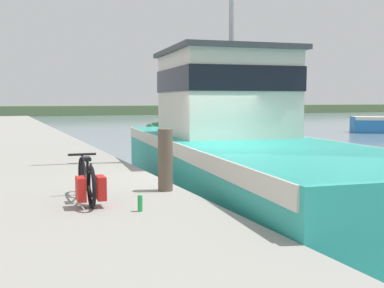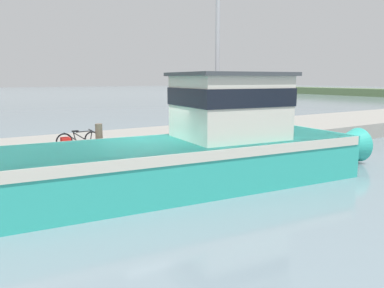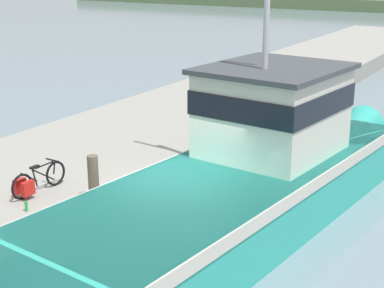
{
  "view_description": "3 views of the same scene",
  "coord_description": "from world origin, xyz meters",
  "px_view_note": "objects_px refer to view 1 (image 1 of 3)",
  "views": [
    {
      "loc": [
        -4.26,
        -8.63,
        2.4
      ],
      "look_at": [
        -0.48,
        0.57,
        1.49
      ],
      "focal_mm": 45.0,
      "sensor_mm": 36.0,
      "label": 1
    },
    {
      "loc": [
        11.06,
        -5.4,
        3.47
      ],
      "look_at": [
        -0.11,
        1.88,
        1.14
      ],
      "focal_mm": 35.0,
      "sensor_mm": 36.0,
      "label": 2
    },
    {
      "loc": [
        6.73,
        -10.68,
        6.11
      ],
      "look_at": [
        -0.39,
        1.27,
        1.77
      ],
      "focal_mm": 55.0,
      "sensor_mm": 36.0,
      "label": 3
    }
  ],
  "objects_px": {
    "fishing_boat_main": "(236,145)",
    "mooring_post": "(165,160)",
    "water_bottle_by_bike": "(140,203)",
    "bicycle_touring": "(88,182)",
    "boat_white_moored": "(185,124)"
  },
  "relations": [
    {
      "from": "fishing_boat_main",
      "to": "mooring_post",
      "type": "bearing_deg",
      "value": -128.97
    },
    {
      "from": "water_bottle_by_bike",
      "to": "bicycle_touring",
      "type": "bearing_deg",
      "value": 124.79
    },
    {
      "from": "boat_white_moored",
      "to": "mooring_post",
      "type": "height_order",
      "value": "mooring_post"
    },
    {
      "from": "bicycle_touring",
      "to": "water_bottle_by_bike",
      "type": "height_order",
      "value": "bicycle_touring"
    },
    {
      "from": "bicycle_touring",
      "to": "boat_white_moored",
      "type": "bearing_deg",
      "value": 68.0
    },
    {
      "from": "fishing_boat_main",
      "to": "bicycle_touring",
      "type": "distance_m",
      "value": 5.26
    },
    {
      "from": "bicycle_touring",
      "to": "water_bottle_by_bike",
      "type": "relative_size",
      "value": 7.39
    },
    {
      "from": "fishing_boat_main",
      "to": "boat_white_moored",
      "type": "xyz_separation_m",
      "value": [
        7.38,
        22.1,
        -0.62
      ]
    },
    {
      "from": "fishing_boat_main",
      "to": "boat_white_moored",
      "type": "bearing_deg",
      "value": 77.75
    },
    {
      "from": "fishing_boat_main",
      "to": "water_bottle_by_bike",
      "type": "bearing_deg",
      "value": -125.3
    },
    {
      "from": "mooring_post",
      "to": "bicycle_touring",
      "type": "bearing_deg",
      "value": -160.41
    },
    {
      "from": "boat_white_moored",
      "to": "water_bottle_by_bike",
      "type": "xyz_separation_m",
      "value": [
        -10.96,
        -26.15,
        0.3
      ]
    },
    {
      "from": "boat_white_moored",
      "to": "water_bottle_by_bike",
      "type": "relative_size",
      "value": 28.72
    },
    {
      "from": "fishing_boat_main",
      "to": "water_bottle_by_bike",
      "type": "xyz_separation_m",
      "value": [
        -3.58,
        -4.05,
        -0.32
      ]
    },
    {
      "from": "boat_white_moored",
      "to": "mooring_post",
      "type": "distance_m",
      "value": 26.84
    }
  ]
}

